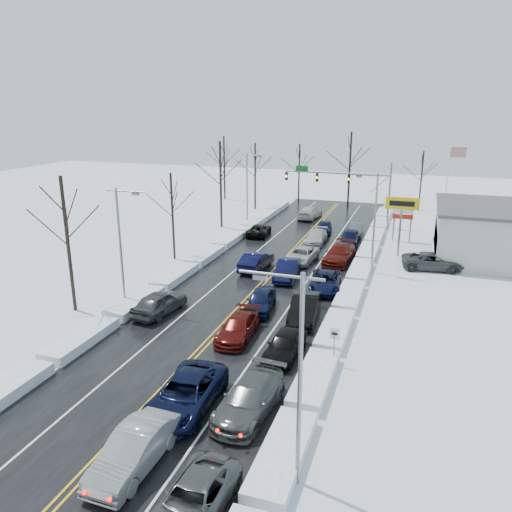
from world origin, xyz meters
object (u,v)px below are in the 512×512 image
(tires_plus_sign, at_px, (402,207))
(flagpole, at_px, (449,180))
(traffic_signal_mast, at_px, (348,182))
(oncoming_car_0, at_px, (256,270))

(tires_plus_sign, relative_size, flagpole, 0.60)
(flagpole, bearing_deg, traffic_signal_mast, -170.27)
(tires_plus_sign, distance_m, oncoming_car_0, 15.78)
(traffic_signal_mast, distance_m, oncoming_car_0, 21.99)
(traffic_signal_mast, height_order, oncoming_car_0, traffic_signal_mast)
(traffic_signal_mast, distance_m, tires_plus_sign, 13.92)
(traffic_signal_mast, xyz_separation_m, flagpole, (11.72, 2.01, 0.45))
(flagpole, bearing_deg, tires_plus_sign, -108.44)
(tires_plus_sign, bearing_deg, oncoming_car_0, -144.62)
(traffic_signal_mast, relative_size, oncoming_car_0, 2.60)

